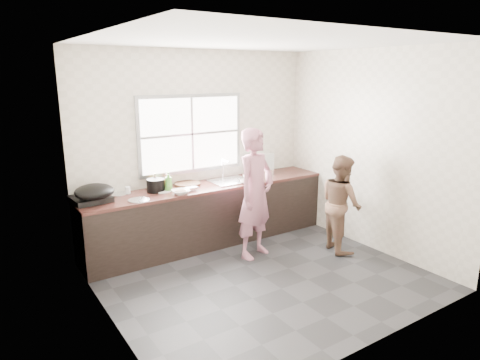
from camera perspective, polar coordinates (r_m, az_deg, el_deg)
floor at (r=5.28m, az=3.06°, el=-12.79°), size 3.60×3.20×0.01m
ceiling at (r=4.72m, az=3.51°, el=18.02°), size 3.60×3.20×0.01m
wall_back at (r=6.16m, az=-5.70°, el=4.39°), size 3.60×0.01×2.70m
wall_left at (r=4.04m, az=-17.75°, el=-1.35°), size 0.01×3.20×2.70m
wall_right at (r=6.06m, az=17.13°, el=3.67°), size 0.01×3.20×2.70m
wall_front at (r=3.70m, az=18.29°, el=-2.76°), size 3.60×0.01×2.70m
cabinet at (r=6.12m, az=-4.10°, el=-4.73°), size 3.60×0.62×0.82m
countertop at (r=5.99m, az=-4.18°, el=-0.84°), size 3.60×0.64×0.04m
sink at (r=6.16m, az=-1.34°, el=-0.15°), size 0.55×0.45×0.02m
faucet at (r=6.29m, az=-2.32°, el=1.50°), size 0.02×0.02×0.30m
window_frame at (r=6.07m, az=-6.52°, el=6.13°), size 1.60×0.05×1.10m
window_glazing at (r=6.05m, az=-6.41°, el=6.11°), size 1.50×0.01×1.00m
woman at (r=5.58m, az=2.08°, el=-2.39°), size 0.67×0.55×1.60m
person_side at (r=5.97m, az=13.31°, el=-3.02°), size 0.68×0.77×1.32m
cutting_board at (r=5.99m, az=-7.04°, el=-0.54°), size 0.37×0.37×0.04m
cleaver at (r=5.71m, az=-6.58°, el=-0.99°), size 0.18×0.09×0.01m
bowl_mince at (r=5.57m, az=-7.90°, el=-1.59°), size 0.24×0.24×0.06m
bowl_crabs at (r=6.28m, az=1.42°, el=0.35°), size 0.22×0.22×0.06m
bowl_held at (r=6.05m, az=0.77°, el=-0.13°), size 0.22×0.22×0.07m
black_pot at (r=5.73m, az=-11.18°, el=-0.70°), size 0.30×0.30×0.17m
plate_food at (r=5.72m, az=-10.23°, el=-1.46°), size 0.25×0.25×0.02m
bottle_green at (r=5.70m, az=-9.52°, el=-0.21°), size 0.12×0.12×0.26m
bottle_brown_tall at (r=5.83m, az=-11.24°, el=-0.26°), size 0.11×0.12×0.20m
bottle_brown_short at (r=5.91m, az=-9.75°, el=-0.16°), size 0.16×0.16×0.17m
glass_jar at (r=5.71m, az=-14.73°, el=-1.34°), size 0.09×0.09×0.09m
burner at (r=5.51m, az=-19.32°, el=-2.37°), size 0.47×0.47×0.07m
wok at (r=5.38m, az=-18.85°, el=-1.47°), size 0.57×0.57×0.17m
dish_rack at (r=6.66m, az=2.34°, el=2.34°), size 0.52×0.44×0.33m
pot_lid_left at (r=5.39m, az=-13.34°, el=-2.62°), size 0.27×0.27×0.01m
pot_lid_right at (r=5.73m, az=-15.92°, el=-1.77°), size 0.27×0.27×0.01m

